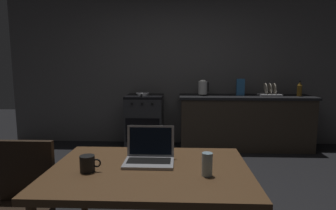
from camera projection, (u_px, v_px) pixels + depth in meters
name	position (u px, v px, depth m)	size (l,w,h in m)	color
back_wall	(192.00, 66.00, 5.00)	(6.40, 0.10, 2.71)	#625F5F
kitchen_counter	(245.00, 122.00, 4.74)	(2.16, 0.64, 0.88)	#382D23
stove_oven	(145.00, 121.00, 4.81)	(0.60, 0.62, 0.88)	#2D2D30
dining_table	(150.00, 179.00, 1.79)	(1.24, 0.88, 0.75)	brown
chair	(20.00, 201.00, 1.86)	(0.40, 0.40, 0.89)	#2D2116
laptop	(149.00, 155.00, 1.88)	(0.32, 0.25, 0.23)	#99999E
electric_kettle	(203.00, 88.00, 4.69)	(0.17, 0.15, 0.25)	black
bottle	(300.00, 89.00, 4.58)	(0.07, 0.07, 0.25)	#8C601E
frying_pan	(143.00, 94.00, 4.72)	(0.22, 0.39, 0.05)	gray
coffee_mug	(88.00, 164.00, 1.72)	(0.13, 0.09, 0.10)	black
drinking_glass	(207.00, 164.00, 1.65)	(0.06, 0.06, 0.14)	#99B7C6
cereal_box	(240.00, 87.00, 4.69)	(0.13, 0.05, 0.27)	#3372B2
dish_rack	(270.00, 93.00, 4.66)	(0.34, 0.26, 0.21)	silver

